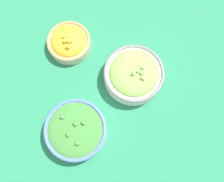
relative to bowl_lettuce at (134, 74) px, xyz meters
name	(u,v)px	position (x,y,z in m)	size (l,w,h in m)	color
ground_plane	(112,93)	(0.05, -0.08, -0.04)	(3.00, 3.00, 0.00)	#23704C
bowl_lettuce	(134,74)	(0.00, 0.00, 0.00)	(0.20, 0.20, 0.09)	silver
bowl_broccoli	(76,130)	(0.18, -0.20, 0.00)	(0.20, 0.20, 0.08)	silver
bowl_squash	(69,42)	(-0.13, -0.22, -0.01)	(0.16, 0.16, 0.07)	beige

